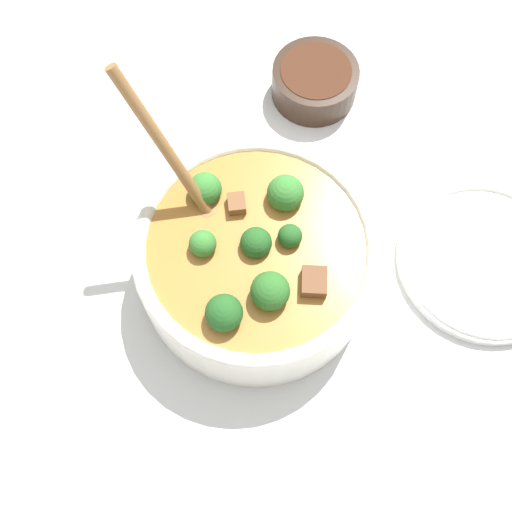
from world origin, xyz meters
TOP-DOWN VIEW (x-y plane):
  - ground_plane at (0.00, 0.00)m, footprint 4.00×4.00m
  - stew_bowl at (0.00, -0.00)m, footprint 0.26×0.29m
  - condiment_bowl at (-0.20, -0.17)m, footprint 0.11×0.11m
  - empty_plate at (-0.23, 0.13)m, footprint 0.20×0.20m

SIDE VIEW (x-z plane):
  - ground_plane at x=0.00m, z-range 0.00..0.00m
  - empty_plate at x=-0.23m, z-range 0.00..0.02m
  - condiment_bowl at x=-0.20m, z-range 0.00..0.05m
  - stew_bowl at x=0.00m, z-range -0.07..0.17m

